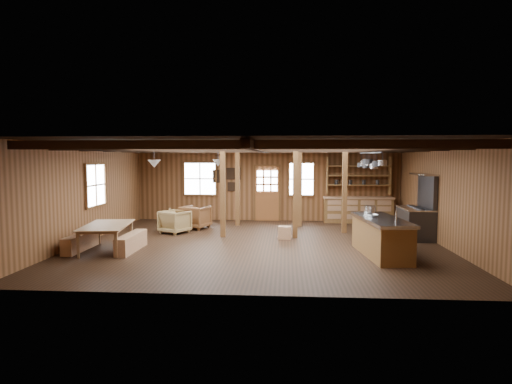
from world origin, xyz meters
TOP-DOWN VIEW (x-y plane):
  - room at (0.00, 0.00)m, footprint 10.04×9.04m
  - ceiling_joists at (0.00, 0.18)m, footprint 9.80×8.82m
  - timber_posts at (0.52, 2.08)m, footprint 3.95×2.35m
  - back_door at (0.00, 4.45)m, footprint 1.02×0.08m
  - window_back_left at (-2.60, 4.46)m, footprint 1.32×0.06m
  - window_back_right at (1.30, 4.46)m, footprint 1.02×0.06m
  - window_left at (-4.96, 0.50)m, footprint 0.14×1.24m
  - notice_boards at (-1.50, 4.46)m, footprint 1.08×0.03m
  - back_counter at (3.40, 4.20)m, footprint 2.55×0.60m
  - pendant_lamps at (-2.25, 1.00)m, footprint 1.86×2.36m
  - pot_rack at (3.05, 0.40)m, footprint 0.40×3.00m
  - kitchen_island at (3.07, -1.23)m, footprint 1.14×2.58m
  - step_stool at (0.69, 0.78)m, footprint 0.44×0.33m
  - commercial_range at (4.65, 1.17)m, footprint 0.81×1.58m
  - dining_table at (-3.90, -1.13)m, footprint 1.36×2.08m
  - bench_wall at (-4.65, -1.13)m, footprint 0.29×1.57m
  - bench_aisle at (-3.29, -1.13)m, footprint 0.30×1.62m
  - armchair_a at (-2.89, 2.44)m, footprint 0.93×0.95m
  - armchair_b at (-2.35, 2.43)m, footprint 1.08×1.09m
  - armchair_c at (-2.83, 1.50)m, footprint 1.08×1.09m
  - counter_pot at (2.98, -0.23)m, footprint 0.30×0.30m
  - bowl at (2.89, -1.04)m, footprint 0.35×0.35m

SIDE VIEW (x-z plane):
  - step_stool at x=0.69m, z-range 0.00..0.38m
  - bench_wall at x=-4.65m, z-range 0.00..0.43m
  - bench_aisle at x=-3.29m, z-range 0.00..0.45m
  - dining_table at x=-3.90m, z-range 0.00..0.68m
  - armchair_a at x=-2.89m, z-range 0.00..0.69m
  - armchair_c at x=-2.83m, z-range 0.00..0.74m
  - armchair_b at x=-2.35m, z-range 0.00..0.78m
  - kitchen_island at x=3.07m, z-range -0.12..1.08m
  - back_counter at x=3.40m, z-range -0.62..1.83m
  - commercial_range at x=4.65m, z-range -0.34..1.60m
  - back_door at x=0.00m, z-range -0.19..1.96m
  - bowl at x=2.89m, z-range 0.94..1.01m
  - counter_pot at x=2.98m, z-range 0.94..1.12m
  - room at x=0.00m, z-range -0.02..2.82m
  - timber_posts at x=0.52m, z-range 0.00..2.80m
  - window_back_left at x=-2.60m, z-range 0.94..2.26m
  - window_back_right at x=1.30m, z-range 0.94..2.26m
  - window_left at x=-4.96m, z-range 0.94..2.26m
  - notice_boards at x=-1.50m, z-range 1.19..2.09m
  - pendant_lamps at x=-2.25m, z-range 1.92..2.58m
  - pot_rack at x=3.05m, z-range 2.04..2.50m
  - ceiling_joists at x=0.00m, z-range 2.59..2.77m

